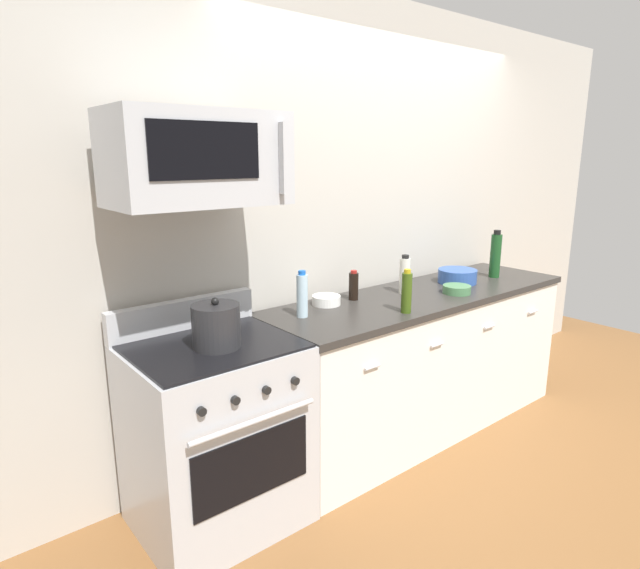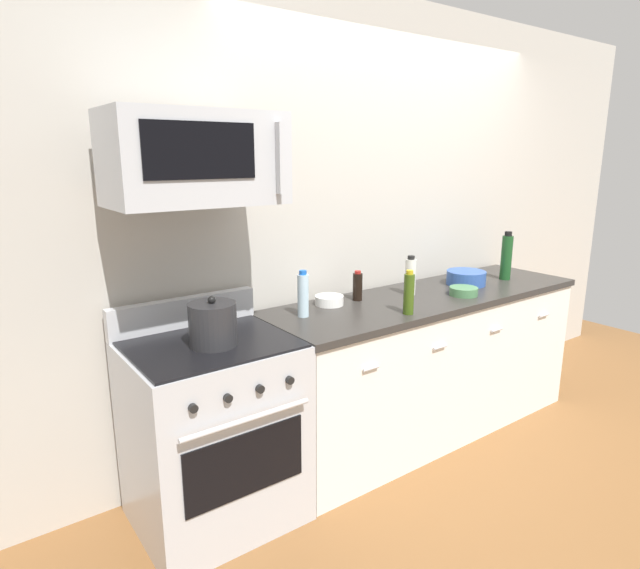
# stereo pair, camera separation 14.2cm
# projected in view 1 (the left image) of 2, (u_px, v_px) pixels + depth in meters

# --- Properties ---
(ground_plane) EXTENTS (6.38, 6.38, 0.00)m
(ground_plane) POSITION_uv_depth(u_px,v_px,m) (418.00, 425.00, 3.57)
(ground_plane) COLOR brown
(back_wall) EXTENTS (5.32, 0.10, 2.70)m
(back_wall) POSITION_uv_depth(u_px,v_px,m) (379.00, 219.00, 3.56)
(back_wall) COLOR #B7B2A8
(back_wall) RESTS_ON ground_plane
(counter_unit) EXTENTS (2.23, 0.66, 0.92)m
(counter_unit) POSITION_uv_depth(u_px,v_px,m) (421.00, 361.00, 3.46)
(counter_unit) COLOR silver
(counter_unit) RESTS_ON ground_plane
(range_oven) EXTENTS (0.76, 0.69, 1.07)m
(range_oven) POSITION_uv_depth(u_px,v_px,m) (216.00, 433.00, 2.55)
(range_oven) COLOR #B7BABF
(range_oven) RESTS_ON ground_plane
(microwave) EXTENTS (0.74, 0.44, 0.40)m
(microwave) POSITION_uv_depth(u_px,v_px,m) (197.00, 158.00, 2.28)
(microwave) COLOR #B7BABF
(bottle_water_clear) EXTENTS (0.06, 0.06, 0.25)m
(bottle_water_clear) POSITION_uv_depth(u_px,v_px,m) (302.00, 295.00, 2.83)
(bottle_water_clear) COLOR silver
(bottle_water_clear) RESTS_ON countertop_slab
(bottle_wine_green) EXTENTS (0.07, 0.07, 0.34)m
(bottle_wine_green) POSITION_uv_depth(u_px,v_px,m) (495.00, 255.00, 3.74)
(bottle_wine_green) COLOR #19471E
(bottle_wine_green) RESTS_ON countertop_slab
(bottle_soy_sauce_dark) EXTENTS (0.06, 0.06, 0.18)m
(bottle_soy_sauce_dark) POSITION_uv_depth(u_px,v_px,m) (354.00, 286.00, 3.17)
(bottle_soy_sauce_dark) COLOR black
(bottle_soy_sauce_dark) RESTS_ON countertop_slab
(bottle_vinegar_white) EXTENTS (0.07, 0.07, 0.24)m
(bottle_vinegar_white) POSITION_uv_depth(u_px,v_px,m) (405.00, 275.00, 3.31)
(bottle_vinegar_white) COLOR silver
(bottle_vinegar_white) RESTS_ON countertop_slab
(bottle_olive_oil) EXTENTS (0.06, 0.06, 0.24)m
(bottle_olive_oil) POSITION_uv_depth(u_px,v_px,m) (407.00, 292.00, 2.90)
(bottle_olive_oil) COLOR #385114
(bottle_olive_oil) RESTS_ON countertop_slab
(bowl_blue_mixing) EXTENTS (0.26, 0.26, 0.09)m
(bowl_blue_mixing) POSITION_uv_depth(u_px,v_px,m) (457.00, 276.00, 3.60)
(bowl_blue_mixing) COLOR #2D519E
(bowl_blue_mixing) RESTS_ON countertop_slab
(bowl_green_glaze) EXTENTS (0.17, 0.17, 0.05)m
(bowl_green_glaze) POSITION_uv_depth(u_px,v_px,m) (457.00, 289.00, 3.33)
(bowl_green_glaze) COLOR #477A4C
(bowl_green_glaze) RESTS_ON countertop_slab
(bowl_white_ceramic) EXTENTS (0.17, 0.17, 0.05)m
(bowl_white_ceramic) POSITION_uv_depth(u_px,v_px,m) (326.00, 300.00, 3.08)
(bowl_white_ceramic) COLOR white
(bowl_white_ceramic) RESTS_ON countertop_slab
(stockpot) EXTENTS (0.22, 0.22, 0.23)m
(stockpot) POSITION_uv_depth(u_px,v_px,m) (216.00, 326.00, 2.37)
(stockpot) COLOR #262628
(stockpot) RESTS_ON range_oven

